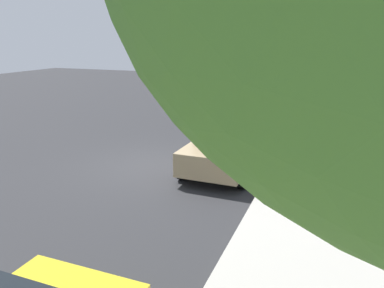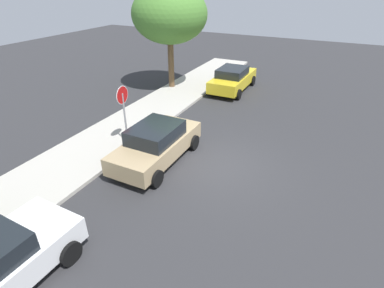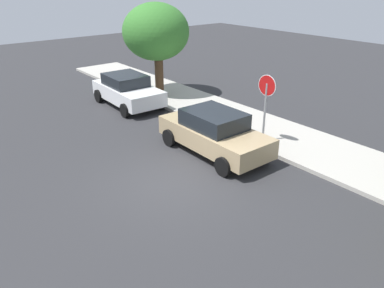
% 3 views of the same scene
% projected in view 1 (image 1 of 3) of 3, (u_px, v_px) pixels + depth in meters
% --- Properties ---
extents(ground_plane, '(60.00, 60.00, 0.00)m').
position_uv_depth(ground_plane, '(151.00, 165.00, 12.10)').
color(ground_plane, '#2D2D30').
extents(sidewalk_curb, '(32.00, 3.05, 0.14)m').
position_uv_depth(sidewalk_curb, '(322.00, 186.00, 10.21)').
color(sidewalk_curb, '#B2ADA3').
rests_on(sidewalk_curb, ground_plane).
extents(stop_sign, '(0.77, 0.08, 2.65)m').
position_uv_depth(stop_sign, '(291.00, 120.00, 10.18)').
color(stop_sign, gray).
rests_on(stop_sign, ground_plane).
extents(parked_car_tan, '(4.33, 2.04, 1.54)m').
position_uv_depth(parked_car_tan, '(228.00, 144.00, 11.70)').
color(parked_car_tan, tan).
rests_on(parked_car_tan, ground_plane).
extents(parked_car_white, '(4.15, 2.18, 1.50)m').
position_uv_depth(parked_car_white, '(275.00, 109.00, 17.47)').
color(parked_car_white, white).
rests_on(parked_car_white, ground_plane).
extents(street_tree_mid_block, '(3.34, 3.34, 4.66)m').
position_uv_depth(street_tree_mid_block, '(330.00, 55.00, 16.54)').
color(street_tree_mid_block, '#513823').
rests_on(street_tree_mid_block, ground_plane).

